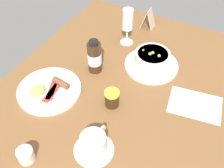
% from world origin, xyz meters
% --- Properties ---
extents(ground_plane, '(1.10, 0.84, 0.03)m').
position_xyz_m(ground_plane, '(0.00, 0.00, -0.01)').
color(ground_plane, brown).
extents(porridge_bowl, '(0.22, 0.22, 0.08)m').
position_xyz_m(porridge_bowl, '(0.18, -0.06, 0.03)').
color(porridge_bowl, silver).
rests_on(porridge_bowl, ground_plane).
extents(cutlery_setting, '(0.15, 0.20, 0.01)m').
position_xyz_m(cutlery_setting, '(0.06, -0.27, 0.00)').
color(cutlery_setting, silver).
rests_on(cutlery_setting, ground_plane).
extents(coffee_cup, '(0.13, 0.12, 0.07)m').
position_xyz_m(coffee_cup, '(-0.26, -0.05, 0.03)').
color(coffee_cup, silver).
rests_on(coffee_cup, ground_plane).
extents(creamer_jug, '(0.05, 0.06, 0.05)m').
position_xyz_m(creamer_jug, '(-0.38, 0.11, 0.02)').
color(creamer_jug, silver).
rests_on(creamer_jug, ground_plane).
extents(wine_glass, '(0.06, 0.06, 0.16)m').
position_xyz_m(wine_glass, '(0.28, 0.10, 0.11)').
color(wine_glass, white).
rests_on(wine_glass, ground_plane).
extents(jam_jar, '(0.05, 0.05, 0.06)m').
position_xyz_m(jam_jar, '(-0.07, -0.01, 0.03)').
color(jam_jar, '#35200E').
rests_on(jam_jar, ground_plane).
extents(sauce_bottle_brown, '(0.05, 0.05, 0.14)m').
position_xyz_m(sauce_bottle_brown, '(0.05, 0.13, 0.06)').
color(sauce_bottle_brown, '#382314').
rests_on(sauce_bottle_brown, ground_plane).
extents(breakfast_plate, '(0.23, 0.23, 0.04)m').
position_xyz_m(breakfast_plate, '(-0.13, 0.22, 0.01)').
color(breakfast_plate, silver).
rests_on(breakfast_plate, ground_plane).
extents(menu_card, '(0.05, 0.06, 0.09)m').
position_xyz_m(menu_card, '(0.43, 0.06, 0.04)').
color(menu_card, tan).
rests_on(menu_card, ground_plane).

